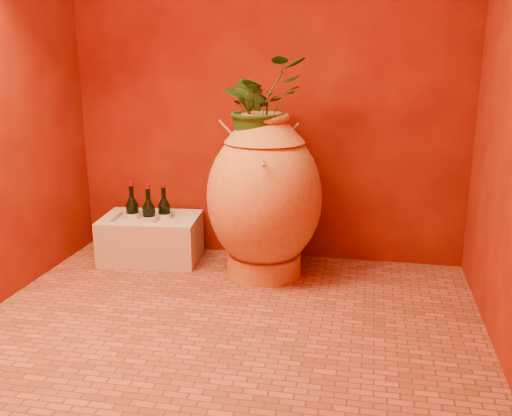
% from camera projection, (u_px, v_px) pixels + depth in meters
% --- Properties ---
extents(floor, '(2.50, 2.50, 0.00)m').
position_uv_depth(floor, '(229.00, 320.00, 2.87)').
color(floor, '#984831').
rests_on(floor, ground).
extents(wall_back, '(2.50, 0.02, 2.50)m').
position_uv_depth(wall_back, '(267.00, 61.00, 3.48)').
color(wall_back, '#5B0C05').
rests_on(wall_back, ground).
extents(amphora, '(0.82, 0.82, 0.97)m').
position_uv_depth(amphora, '(264.00, 196.00, 3.34)').
color(amphora, '#D4873B').
rests_on(amphora, floor).
extents(stone_basin, '(0.65, 0.47, 0.29)m').
position_uv_depth(stone_basin, '(151.00, 239.00, 3.67)').
color(stone_basin, '#C1B5A0').
rests_on(stone_basin, floor).
extents(wine_bottle_a, '(0.08, 0.08, 0.33)m').
position_uv_depth(wine_bottle_a, '(165.00, 216.00, 3.69)').
color(wine_bottle_a, black).
rests_on(wine_bottle_a, stone_basin).
extents(wine_bottle_b, '(0.08, 0.08, 0.34)m').
position_uv_depth(wine_bottle_b, '(133.00, 215.00, 3.69)').
color(wine_bottle_b, black).
rests_on(wine_bottle_b, stone_basin).
extents(wine_bottle_c, '(0.08, 0.08, 0.34)m').
position_uv_depth(wine_bottle_c, '(149.00, 218.00, 3.62)').
color(wine_bottle_c, black).
rests_on(wine_bottle_c, stone_basin).
extents(wall_tap, '(0.07, 0.14, 0.15)m').
position_uv_depth(wall_tap, '(272.00, 130.00, 3.51)').
color(wall_tap, olive).
rests_on(wall_tap, wall_back).
extents(plant_main, '(0.64, 0.64, 0.54)m').
position_uv_depth(plant_main, '(260.00, 105.00, 3.23)').
color(plant_main, '#1C4518').
rests_on(plant_main, amphora).
extents(plant_side, '(0.28, 0.29, 0.41)m').
position_uv_depth(plant_side, '(252.00, 116.00, 3.19)').
color(plant_side, '#1C4518').
rests_on(plant_side, amphora).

